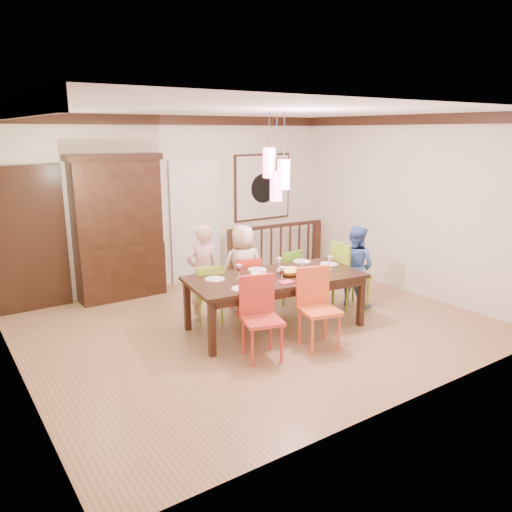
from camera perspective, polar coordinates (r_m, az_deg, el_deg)
floor at (r=7.04m, az=0.14°, el=-7.98°), size 6.00×6.00×0.00m
ceiling at (r=6.52m, az=0.16°, el=16.35°), size 6.00×6.00×0.00m
wall_back at (r=8.78m, az=-9.14°, el=6.11°), size 6.00×0.00×6.00m
wall_left at (r=5.56m, az=-26.33°, el=0.19°), size 0.00×5.00×5.00m
wall_right at (r=8.66m, az=16.86°, el=5.57°), size 0.00×5.00×5.00m
crown_molding at (r=6.52m, az=0.16°, el=15.64°), size 6.00×5.00×0.16m
panel_door at (r=8.10m, az=-24.40°, el=1.47°), size 1.04×0.07×2.24m
white_doorway at (r=8.96m, az=-6.91°, el=3.76°), size 0.97×0.05×2.22m
painting at (r=9.62m, az=0.75°, el=7.87°), size 1.25×0.06×1.25m
pendant_cluster at (r=6.49m, az=2.33°, el=9.33°), size 0.27×0.21×1.14m
dining_table at (r=6.76m, az=2.21°, el=-2.84°), size 2.50×1.39×0.75m
chair_far_left at (r=7.04m, az=-5.55°, el=-3.76°), size 0.47×0.47×0.86m
chair_far_mid at (r=7.40m, az=-1.20°, el=-2.81°), size 0.48×0.48×0.86m
chair_far_right at (r=7.86m, az=3.25°, el=-1.84°), size 0.42×0.42×0.85m
chair_near_left at (r=5.89m, az=0.70°, el=-6.61°), size 0.54×0.54×0.98m
chair_near_mid at (r=6.23m, az=7.28°, el=-5.45°), size 0.55×0.55×1.00m
chair_end_right at (r=7.69m, az=10.84°, el=-1.64°), size 0.54×0.54×1.03m
china_hutch at (r=8.23m, az=-15.49°, el=3.18°), size 1.46×0.46×2.31m
balustrade at (r=9.38m, az=2.30°, el=0.87°), size 2.00×0.23×0.96m
person_far_left at (r=7.11m, az=-6.13°, el=-1.91°), size 0.52×0.36×1.39m
person_far_mid at (r=7.47m, az=-1.50°, el=-1.38°), size 0.72×0.56×1.30m
person_end_right at (r=7.81m, az=11.29°, el=-1.13°), size 0.59×0.69×1.26m
serving_bowl at (r=6.76m, az=3.92°, el=-1.86°), size 0.32×0.32×0.08m
small_bowl at (r=6.63m, az=0.28°, el=-2.21°), size 0.26×0.26×0.06m
cup_left at (r=6.40m, az=-0.40°, el=-2.68°), size 0.12×0.12×0.09m
cup_right at (r=7.09m, az=5.23°, el=-1.05°), size 0.13×0.13×0.10m
plate_far_left at (r=6.56m, az=-4.76°, el=-2.66°), size 0.26×0.26×0.01m
plate_far_mid at (r=6.98m, az=0.14°, el=-1.58°), size 0.26×0.26×0.01m
plate_far_right at (r=7.46m, az=5.26°, el=-0.62°), size 0.26×0.26×0.01m
plate_near_left at (r=6.16m, az=-1.65°, el=-3.75°), size 0.26×0.26×0.01m
plate_near_mid at (r=6.71m, az=6.71°, el=-2.32°), size 0.26×0.26×0.01m
plate_end_right at (r=7.36m, az=8.33°, el=-0.91°), size 0.26×0.26×0.01m
wine_glass_a at (r=6.58m, az=-1.94°, el=-1.79°), size 0.08×0.08×0.19m
wine_glass_b at (r=6.94m, az=2.67°, el=-0.95°), size 0.08×0.08×0.19m
wine_glass_c at (r=6.46m, az=2.99°, el=-2.09°), size 0.08×0.08×0.19m
wine_glass_d at (r=7.09m, az=8.42°, el=-0.77°), size 0.08×0.08×0.19m
napkin at (r=6.43m, az=3.47°, el=-2.99°), size 0.18×0.14×0.01m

